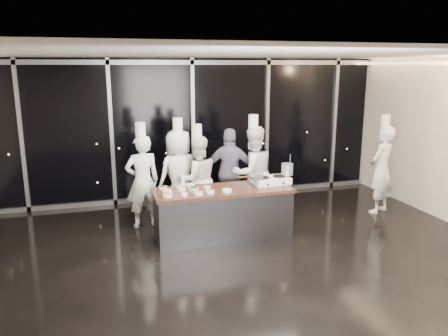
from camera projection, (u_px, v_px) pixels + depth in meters
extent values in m
plane|color=black|center=(238.00, 256.00, 7.12)|extent=(9.00, 9.00, 0.00)
cube|color=beige|center=(192.00, 129.00, 10.03)|extent=(9.00, 0.02, 3.20)
cube|color=beige|center=(373.00, 251.00, 3.48)|extent=(9.00, 0.02, 3.20)
cube|color=beige|center=(240.00, 54.00, 6.38)|extent=(9.00, 7.00, 0.02)
cube|color=black|center=(193.00, 130.00, 9.97)|extent=(8.90, 0.04, 3.18)
cube|color=gray|center=(192.00, 62.00, 9.58)|extent=(8.90, 0.08, 0.10)
cube|color=gray|center=(194.00, 195.00, 10.28)|extent=(8.90, 0.08, 0.10)
cube|color=gray|center=(21.00, 137.00, 8.96)|extent=(0.08, 0.08, 3.20)
cube|color=gray|center=(112.00, 133.00, 9.44)|extent=(0.08, 0.08, 3.20)
cube|color=gray|center=(193.00, 130.00, 9.92)|extent=(0.08, 0.08, 3.20)
cube|color=gray|center=(267.00, 127.00, 10.41)|extent=(0.08, 0.08, 3.20)
cube|color=gray|center=(334.00, 124.00, 10.89)|extent=(0.08, 0.08, 3.20)
cube|color=#37373C|center=(223.00, 214.00, 7.87)|extent=(2.40, 0.80, 0.84)
cube|color=#46271D|center=(223.00, 190.00, 7.76)|extent=(2.46, 0.86, 0.06)
cube|color=white|center=(271.00, 180.00, 8.08)|extent=(0.68, 0.44, 0.12)
cylinder|color=black|center=(263.00, 177.00, 8.02)|extent=(0.23, 0.23, 0.02)
cylinder|color=black|center=(279.00, 176.00, 8.12)|extent=(0.23, 0.23, 0.02)
cylinder|color=black|center=(268.00, 185.00, 7.84)|extent=(0.04, 0.02, 0.04)
cylinder|color=black|center=(284.00, 183.00, 7.93)|extent=(0.04, 0.02, 0.04)
cylinder|color=slate|center=(256.00, 177.00, 7.95)|extent=(0.28, 0.28, 0.05)
cube|color=#4C2B14|center=(244.00, 177.00, 7.87)|extent=(0.20, 0.04, 0.02)
cylinder|color=#A7A7AA|center=(287.00, 169.00, 8.14)|extent=(0.22, 0.22, 0.22)
cylinder|color=white|center=(167.00, 195.00, 7.28)|extent=(0.16, 0.16, 0.04)
cylinder|color=#FB4F29|center=(167.00, 195.00, 7.28)|extent=(0.13, 0.13, 0.01)
cylinder|color=white|center=(167.00, 191.00, 7.52)|extent=(0.17, 0.17, 0.04)
cylinder|color=beige|center=(167.00, 190.00, 7.52)|extent=(0.14, 0.14, 0.01)
cylinder|color=white|center=(163.00, 187.00, 7.75)|extent=(0.15, 0.15, 0.04)
cylinder|color=#361C10|center=(163.00, 187.00, 7.75)|extent=(0.12, 0.12, 0.01)
cylinder|color=white|center=(184.00, 195.00, 7.33)|extent=(0.11, 0.11, 0.04)
cylinder|color=silver|center=(184.00, 194.00, 7.33)|extent=(0.09, 0.09, 0.01)
cylinder|color=white|center=(182.00, 190.00, 7.62)|extent=(0.14, 0.14, 0.04)
cylinder|color=tan|center=(182.00, 189.00, 7.62)|extent=(0.12, 0.12, 0.01)
cylinder|color=white|center=(178.00, 186.00, 7.82)|extent=(0.12, 0.12, 0.04)
cylinder|color=olive|center=(178.00, 186.00, 7.81)|extent=(0.10, 0.10, 0.01)
cylinder|color=white|center=(199.00, 193.00, 7.41)|extent=(0.15, 0.15, 0.04)
cylinder|color=#EB7C61|center=(199.00, 192.00, 7.40)|extent=(0.13, 0.13, 0.01)
cylinder|color=white|center=(194.00, 189.00, 7.68)|extent=(0.17, 0.17, 0.04)
cylinder|color=black|center=(194.00, 188.00, 7.67)|extent=(0.14, 0.14, 0.01)
cylinder|color=white|center=(190.00, 185.00, 7.90)|extent=(0.17, 0.17, 0.04)
cylinder|color=beige|center=(190.00, 184.00, 7.89)|extent=(0.14, 0.14, 0.01)
cylinder|color=white|center=(210.00, 192.00, 7.49)|extent=(0.15, 0.15, 0.04)
cylinder|color=tan|center=(210.00, 191.00, 7.49)|extent=(0.12, 0.12, 0.01)
cylinder|color=white|center=(207.00, 187.00, 7.76)|extent=(0.12, 0.12, 0.04)
cylinder|color=tan|center=(207.00, 186.00, 7.76)|extent=(0.10, 0.10, 0.01)
cylinder|color=white|center=(227.00, 190.00, 7.57)|extent=(0.17, 0.17, 0.04)
cylinder|color=beige|center=(227.00, 189.00, 7.57)|extent=(0.14, 0.14, 0.01)
cylinder|color=white|center=(183.00, 182.00, 7.88)|extent=(0.07, 0.07, 0.19)
cone|color=white|center=(183.00, 175.00, 7.85)|extent=(0.06, 0.06, 0.06)
imported|color=white|center=(143.00, 181.00, 8.27)|extent=(0.71, 0.53, 1.79)
cylinder|color=white|center=(140.00, 129.00, 8.04)|extent=(0.22, 0.22, 0.26)
imported|color=white|center=(179.00, 175.00, 8.64)|extent=(1.05, 0.88, 1.83)
cylinder|color=white|center=(178.00, 124.00, 8.41)|extent=(0.25, 0.25, 0.26)
imported|color=white|center=(198.00, 179.00, 8.55)|extent=(0.89, 0.72, 1.72)
cylinder|color=white|center=(197.00, 131.00, 8.33)|extent=(0.21, 0.21, 0.26)
imported|color=#141336|center=(230.00, 172.00, 8.92)|extent=(1.15, 0.83, 1.81)
imported|color=white|center=(253.00, 173.00, 8.75)|extent=(1.02, 0.85, 1.88)
cylinder|color=white|center=(253.00, 121.00, 8.51)|extent=(0.22, 0.22, 0.26)
imported|color=white|center=(381.00, 170.00, 9.07)|extent=(0.80, 0.71, 1.84)
cylinder|color=white|center=(385.00, 121.00, 8.83)|extent=(0.26, 0.26, 0.26)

